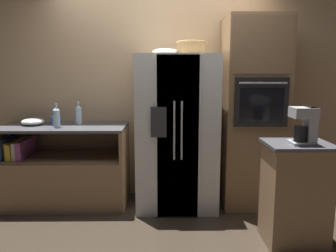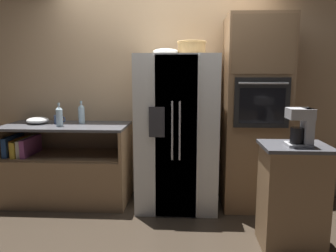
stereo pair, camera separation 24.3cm
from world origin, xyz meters
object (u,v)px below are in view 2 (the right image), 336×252
wall_oven (254,114)px  fruit_bowl (166,52)px  refrigerator (177,132)px  bottle_short (59,116)px  coffee_maker (302,126)px  wicker_basket (192,47)px  bottle_tall (81,114)px  mixing_bowl (38,120)px  mug (58,119)px

wall_oven → fruit_bowl: wall_oven is taller
refrigerator → bottle_short: (-1.32, -0.07, 0.19)m
wall_oven → refrigerator: bearing=-176.4°
coffee_maker → wicker_basket: bearing=133.7°
wicker_basket → bottle_tall: bearing=174.0°
wall_oven → mixing_bowl: bearing=179.0°
bottle_short → mug: size_ratio=1.98×
wall_oven → bottle_short: bearing=-176.6°
coffee_maker → fruit_bowl: bearing=141.5°
wicker_basket → bottle_short: 1.66m
bottle_short → wall_oven: bearing=3.4°
mixing_bowl → wicker_basket: bearing=-3.0°
wall_oven → bottle_short: wall_oven is taller
fruit_bowl → bottle_short: fruit_bowl is taller
bottle_tall → mixing_bowl: bearing=-175.4°
wicker_basket → bottle_tall: wicker_basket is taller
wall_oven → mixing_bowl: size_ratio=8.37×
bottle_short → mixing_bowl: bearing=152.4°
wicker_basket → fruit_bowl: wicker_basket is taller
refrigerator → fruit_bowl: fruit_bowl is taller
refrigerator → coffee_maker: refrigerator is taller
wicker_basket → mixing_bowl: size_ratio=1.24×
refrigerator → coffee_maker: (1.05, -0.94, 0.24)m
mug → mixing_bowl: (-0.25, -0.01, -0.01)m
mug → mixing_bowl: mug is taller
bottle_tall → coffee_maker: bearing=-26.2°
mixing_bowl → coffee_maker: size_ratio=0.81×
bottle_tall → bottle_short: 0.28m
bottle_tall → coffee_maker: size_ratio=0.86×
bottle_tall → mixing_bowl: size_ratio=1.06×
mug → mixing_bowl: size_ratio=0.53×
wall_oven → mug: (-2.28, 0.05, -0.09)m
bottle_short → mug: 0.21m
mixing_bowl → coffee_maker: bearing=-20.9°
wall_oven → wicker_basket: bearing=-176.1°
bottle_tall → mug: size_ratio=2.01×
mixing_bowl → coffee_maker: (2.71, -1.04, 0.13)m
bottle_tall → mug: 0.28m
refrigerator → mug: refrigerator is taller
bottle_short → coffee_maker: size_ratio=0.85×
fruit_bowl → bottle_short: bearing=-176.3°
wall_oven → fruit_bowl: bearing=-177.1°
wicker_basket → bottle_tall: size_ratio=1.17×
refrigerator → mixing_bowl: bearing=176.5°
fruit_bowl → refrigerator: bearing=-1.8°
wall_oven → coffee_maker: 1.01m
bottle_tall → wall_oven: bearing=-2.5°
wall_oven → mug: bearing=178.7°
bottle_tall → fruit_bowl: bearing=-7.8°
refrigerator → bottle_short: 1.34m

